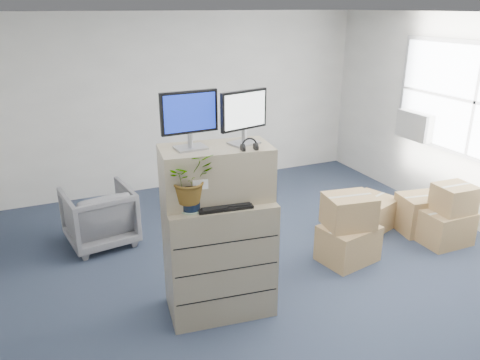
% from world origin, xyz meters
% --- Properties ---
extents(ground, '(7.00, 7.00, 0.00)m').
position_xyz_m(ground, '(0.00, 0.00, 0.00)').
color(ground, '#242B42').
rests_on(ground, ground).
extents(wall_back, '(6.00, 0.02, 2.80)m').
position_xyz_m(wall_back, '(0.00, 3.51, 1.40)').
color(wall_back, beige).
rests_on(wall_back, ground).
extents(window, '(0.07, 2.72, 1.52)m').
position_xyz_m(window, '(2.96, 0.50, 1.70)').
color(window, gray).
rests_on(window, wall_right).
extents(ac_unit, '(0.24, 0.60, 0.40)m').
position_xyz_m(ac_unit, '(2.87, 1.40, 1.20)').
color(ac_unit, silver).
rests_on(ac_unit, wall_right).
extents(filing_cabinet_lower, '(1.07, 0.73, 1.18)m').
position_xyz_m(filing_cabinet_lower, '(-0.84, -0.02, 0.59)').
color(filing_cabinet_lower, gray).
rests_on(filing_cabinet_lower, ground).
extents(filing_cabinet_upper, '(1.06, 0.62, 0.50)m').
position_xyz_m(filing_cabinet_upper, '(-0.83, 0.03, 1.43)').
color(filing_cabinet_upper, gray).
rests_on(filing_cabinet_upper, filing_cabinet_lower).
extents(monitor_left, '(0.52, 0.22, 0.52)m').
position_xyz_m(monitor_left, '(-1.06, 0.06, 1.97)').
color(monitor_left, '#99999E').
rests_on(monitor_left, filing_cabinet_upper).
extents(monitor_right, '(0.49, 0.25, 0.49)m').
position_xyz_m(monitor_right, '(-0.56, 0.01, 1.96)').
color(monitor_right, '#99999E').
rests_on(monitor_right, filing_cabinet_upper).
extents(headphones, '(0.15, 0.03, 0.15)m').
position_xyz_m(headphones, '(-0.60, -0.18, 1.72)').
color(headphones, black).
rests_on(headphones, filing_cabinet_upper).
extents(keyboard, '(0.52, 0.26, 0.03)m').
position_xyz_m(keyboard, '(-0.85, -0.20, 1.19)').
color(keyboard, black).
rests_on(keyboard, filing_cabinet_lower).
extents(mouse, '(0.10, 0.07, 0.03)m').
position_xyz_m(mouse, '(-0.50, -0.19, 1.19)').
color(mouse, silver).
rests_on(mouse, filing_cabinet_lower).
extents(water_bottle, '(0.07, 0.07, 0.26)m').
position_xyz_m(water_bottle, '(-0.70, 0.02, 1.31)').
color(water_bottle, gray).
rests_on(water_bottle, filing_cabinet_lower).
extents(phone_dock, '(0.08, 0.07, 0.16)m').
position_xyz_m(phone_dock, '(-0.83, 0.03, 1.23)').
color(phone_dock, silver).
rests_on(phone_dock, filing_cabinet_lower).
extents(external_drive, '(0.29, 0.25, 0.07)m').
position_xyz_m(external_drive, '(-0.46, 0.02, 1.21)').
color(external_drive, black).
rests_on(external_drive, filing_cabinet_lower).
extents(tissue_box, '(0.32, 0.21, 0.11)m').
position_xyz_m(tissue_box, '(-0.47, 0.05, 1.30)').
color(tissue_box, '#3A78C8').
rests_on(tissue_box, external_drive).
extents(potted_plant, '(0.45, 0.49, 0.44)m').
position_xyz_m(potted_plant, '(-1.14, -0.14, 1.43)').
color(potted_plant, '#8CA282').
rests_on(potted_plant, filing_cabinet_lower).
extents(office_chair, '(0.90, 0.86, 0.82)m').
position_xyz_m(office_chair, '(-1.73, 1.87, 0.41)').
color(office_chair, '#5A5A5F').
rests_on(office_chair, ground).
extents(cardboard_boxes, '(2.18, 1.38, 0.83)m').
position_xyz_m(cardboard_boxes, '(1.76, 0.38, 0.31)').
color(cardboard_boxes, '#9A7D4A').
rests_on(cardboard_boxes, ground).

